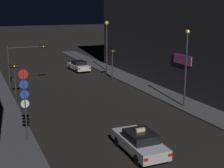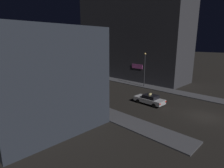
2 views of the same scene
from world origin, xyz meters
name	(u,v)px [view 2 (image 2 of 2)]	position (x,y,z in m)	size (l,w,h in m)	color
ground_plane	(204,117)	(0.00, 0.00, 0.00)	(300.00, 300.00, 0.00)	black
sidewalk_left	(47,89)	(-7.71, 25.51, 0.07)	(2.85, 55.01, 0.14)	#424247
sidewalk_right	(106,78)	(7.71, 25.51, 0.07)	(2.85, 55.01, 0.14)	#424247
building_facade_left	(16,70)	(-14.51, 19.32, 5.13)	(10.83, 24.46, 10.26)	#282D38
building_facade_right	(130,37)	(13.43, 22.92, 10.11)	(8.67, 28.89, 20.22)	#333338
taxi	(150,99)	(-0.89, 7.24, 0.74)	(1.87, 4.48, 1.62)	#B7B7BC
far_car	(74,73)	(3.76, 33.51, 0.73)	(2.05, 4.54, 1.42)	silver
traffic_light_overhead	(56,69)	(-4.26, 27.77, 3.35)	(4.36, 0.42, 4.54)	#2D2D33
traffic_light_left_kerb	(61,78)	(-6.04, 22.84, 2.45)	(0.80, 0.42, 3.39)	#2D2D33
traffic_light_right_kerb	(96,68)	(6.04, 27.17, 2.61)	(0.80, 0.42, 3.64)	#2D2D33
sign_pole_left	(99,86)	(-6.82, 11.57, 2.97)	(0.60, 0.10, 4.71)	#2D2D33
street_lamp_near_block	(145,67)	(7.05, 13.80, 4.03)	(0.36, 0.36, 6.63)	#2D2D33
street_lamp_far_block	(89,58)	(7.11, 31.47, 4.77)	(0.52, 0.52, 6.67)	#2D2D33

